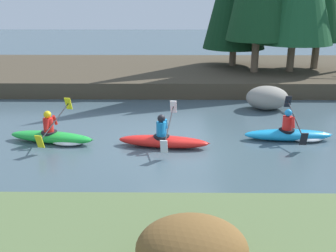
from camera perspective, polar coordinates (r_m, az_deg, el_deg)
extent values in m
plane|color=#425660|center=(12.02, 1.95, -2.59)|extent=(90.00, 90.00, 0.00)
cube|color=#473D2D|center=(21.50, 1.40, 7.70)|extent=(44.00, 8.90, 0.71)
cylinder|color=brown|center=(22.00, 9.37, 9.88)|extent=(0.36, 0.36, 0.94)
cylinder|color=brown|center=(20.23, 12.52, 9.86)|extent=(0.36, 0.36, 1.56)
cylinder|color=brown|center=(20.86, 17.38, 9.48)|extent=(0.36, 0.36, 1.39)
cylinder|color=brown|center=(22.17, 20.58, 9.64)|extent=(0.36, 0.36, 1.40)
ellipsoid|color=brown|center=(5.52, 3.49, -17.38)|extent=(1.52, 1.27, 0.82)
ellipsoid|color=#1993D6|center=(12.83, 16.99, -1.25)|extent=(2.71, 0.62, 0.34)
cone|color=#1993D6|center=(13.22, 22.19, -1.17)|extent=(0.35, 0.20, 0.20)
cylinder|color=black|center=(12.77, 16.84, -0.63)|extent=(0.48, 0.48, 0.08)
cylinder|color=red|center=(12.69, 16.94, 0.43)|extent=(0.30, 0.30, 0.42)
sphere|color=#1E89D1|center=(12.60, 17.07, 1.84)|extent=(0.23, 0.23, 0.23)
cylinder|color=red|center=(12.92, 17.13, 1.12)|extent=(0.09, 0.23, 0.35)
cylinder|color=red|center=(12.48, 17.70, 0.48)|extent=(0.09, 0.23, 0.35)
cylinder|color=black|center=(12.72, 17.99, 0.97)|extent=(0.05, 1.91, 0.65)
cube|color=black|center=(13.52, 17.01, 3.42)|extent=(0.20, 0.16, 0.41)
cube|color=black|center=(11.95, 19.10, -1.80)|extent=(0.20, 0.16, 0.41)
ellipsoid|color=white|center=(13.01, 19.29, -1.58)|extent=(1.11, 0.71, 0.18)
ellipsoid|color=red|center=(11.71, -0.72, -2.26)|extent=(2.76, 0.96, 0.34)
cone|color=red|center=(11.59, 5.36, -2.49)|extent=(0.37, 0.25, 0.20)
cylinder|color=black|center=(11.67, -0.96, -1.59)|extent=(0.54, 0.54, 0.08)
cylinder|color=#1984CC|center=(11.59, -0.97, -0.42)|extent=(0.34, 0.34, 0.42)
sphere|color=black|center=(11.49, -0.98, 1.11)|extent=(0.26, 0.26, 0.23)
cylinder|color=#1984CC|center=(11.77, -0.30, 0.32)|extent=(0.12, 0.24, 0.35)
cylinder|color=#1984CC|center=(11.32, -0.67, -0.41)|extent=(0.12, 0.24, 0.35)
cylinder|color=black|center=(11.52, 0.15, 0.12)|extent=(0.30, 1.90, 0.65)
cube|color=white|center=(12.33, 0.80, 2.84)|extent=(0.22, 0.18, 0.41)
cube|color=white|center=(10.73, -0.59, -3.00)|extent=(0.22, 0.18, 0.41)
ellipsoid|color=green|center=(12.60, -16.61, -1.55)|extent=(2.77, 1.14, 0.34)
cone|color=green|center=(12.06, -11.43, -1.95)|extent=(0.38, 0.27, 0.20)
cylinder|color=black|center=(12.58, -16.87, -0.92)|extent=(0.57, 0.57, 0.08)
cylinder|color=red|center=(12.50, -16.97, 0.17)|extent=(0.36, 0.36, 0.42)
sphere|color=yellow|center=(12.41, -17.11, 1.59)|extent=(0.27, 0.27, 0.23)
cylinder|color=red|center=(12.63, -16.09, 0.84)|extent=(0.13, 0.24, 0.35)
cylinder|color=red|center=(12.23, -17.14, 0.18)|extent=(0.13, 0.24, 0.35)
cylinder|color=black|center=(12.36, -16.09, 0.66)|extent=(0.43, 1.88, 0.65)
cube|color=yellow|center=(13.08, -14.27, 3.18)|extent=(0.23, 0.20, 0.41)
cube|color=yellow|center=(11.67, -18.13, -2.17)|extent=(0.23, 0.20, 0.41)
ellipsoid|color=white|center=(12.38, -14.34, -2.11)|extent=(1.22, 0.91, 0.18)
ellipsoid|color=gray|center=(16.11, 14.19, 4.00)|extent=(1.66, 1.30, 0.94)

